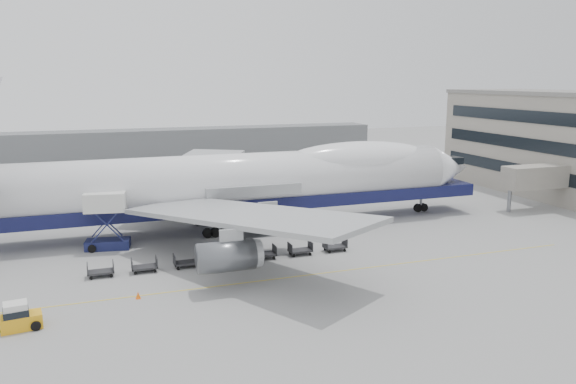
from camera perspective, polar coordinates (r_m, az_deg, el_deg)
name	(u,v)px	position (r m, az deg, el deg)	size (l,w,h in m)	color
ground	(269,258)	(55.95, -1.91, -6.67)	(260.00, 260.00, 0.00)	gray
apron_line	(290,277)	(50.57, 0.17, -8.66)	(60.00, 0.15, 0.01)	gold
hangar	(121,147)	(121.66, -16.61, 4.38)	(110.00, 8.00, 7.00)	slate
airliner	(243,181)	(65.95, -4.57, 1.12)	(67.00, 55.30, 19.98)	white
catering_truck	(106,217)	(60.86, -17.99, -2.40)	(4.75, 3.63, 5.98)	#181D49
baggage_tug	(19,317)	(44.68, -25.65, -11.41)	(2.89, 1.82, 1.99)	gold
traffic_cone	(138,295)	(47.44, -14.99, -10.10)	(0.40, 0.40, 0.59)	#FC620D
dolly_0	(101,271)	(53.28, -18.50, -7.61)	(2.30, 1.35, 1.30)	#2D2D30
dolly_1	(144,266)	(53.43, -14.38, -7.32)	(2.30, 1.35, 1.30)	#2D2D30
dolly_2	(186,262)	(53.85, -10.31, -6.99)	(2.30, 1.35, 1.30)	#2D2D30
dolly_3	(226,258)	(54.53, -6.32, -6.64)	(2.30, 1.35, 1.30)	#2D2D30
dolly_4	(264,254)	(55.46, -2.46, -6.26)	(2.30, 1.35, 1.30)	#2D2D30
dolly_5	(300,250)	(56.64, 1.25, -5.88)	(2.30, 1.35, 1.30)	#2D2D30
dolly_6	(335,246)	(58.05, 4.79, -5.49)	(2.30, 1.35, 1.30)	#2D2D30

